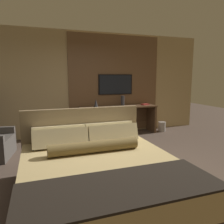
# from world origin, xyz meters

# --- Properties ---
(ground_plane) EXTENTS (16.00, 16.00, 0.00)m
(ground_plane) POSITION_xyz_m (0.00, 0.00, 0.00)
(ground_plane) COLOR #4C3D33
(wall_back_tv_panel) EXTENTS (7.20, 0.09, 2.80)m
(wall_back_tv_panel) POSITION_xyz_m (0.14, 2.59, 1.40)
(wall_back_tv_panel) COLOR tan
(wall_back_tv_panel) RESTS_ON ground_plane
(bed) EXTENTS (1.99, 2.24, 1.07)m
(bed) POSITION_xyz_m (-0.47, -0.70, 0.32)
(bed) COLOR #33281E
(bed) RESTS_ON ground_plane
(desk) EXTENTS (2.14, 0.54, 0.79)m
(desk) POSITION_xyz_m (0.94, 2.30, 0.55)
(desk) COLOR brown
(desk) RESTS_ON ground_plane
(tv) EXTENTS (1.00, 0.04, 0.56)m
(tv) POSITION_xyz_m (0.94, 2.52, 1.38)
(tv) COLOR black
(desk_chair) EXTENTS (0.45, 0.45, 0.88)m
(desk_chair) POSITION_xyz_m (0.68, 1.69, 0.52)
(desk_chair) COLOR brown
(desk_chair) RESTS_ON ground_plane
(vase_tall) EXTENTS (0.10, 0.10, 0.28)m
(vase_tall) POSITION_xyz_m (1.09, 2.35, 0.93)
(vase_tall) COLOR #333338
(vase_tall) RESTS_ON desk
(vase_short) EXTENTS (0.11, 0.11, 0.22)m
(vase_short) POSITION_xyz_m (0.30, 2.30, 0.90)
(vase_short) COLOR #333338
(vase_short) RESTS_ON desk
(book) EXTENTS (0.25, 0.21, 0.03)m
(book) POSITION_xyz_m (1.77, 2.28, 0.81)
(book) COLOR maroon
(book) RESTS_ON desk
(waste_bin) EXTENTS (0.22, 0.22, 0.28)m
(waste_bin) POSITION_xyz_m (2.27, 2.15, 0.14)
(waste_bin) COLOR gray
(waste_bin) RESTS_ON ground_plane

